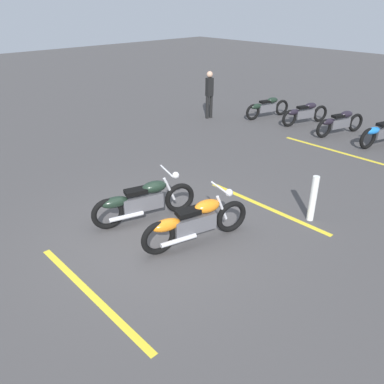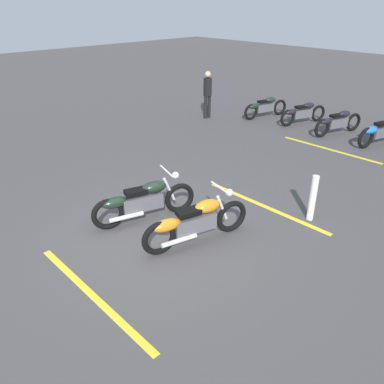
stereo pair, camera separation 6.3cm
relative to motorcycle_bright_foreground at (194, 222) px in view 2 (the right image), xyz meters
name	(u,v)px [view 2 (the right image)]	position (x,y,z in m)	size (l,w,h in m)	color
ground_plane	(158,236)	(-0.37, 0.65, -0.46)	(60.00, 60.00, 0.00)	#474444
motorcycle_bright_foreground	(194,222)	(0.00, 0.00, 0.00)	(2.19, 0.76, 1.04)	black
motorcycle_dark_foreground	(142,201)	(-0.21, 1.32, 0.00)	(2.17, 0.82, 1.04)	black
motorcycle_row_left	(382,131)	(8.03, -0.08, -0.01)	(2.16, 0.67, 0.83)	black
motorcycle_row_center	(337,122)	(7.96, 1.39, -0.03)	(2.03, 0.67, 0.78)	black
motorcycle_row_right	(302,113)	(8.13, 2.85, -0.04)	(1.97, 0.70, 0.77)	black
motorcycle_row_far_right	(265,107)	(7.83, 4.31, -0.05)	(1.97, 0.60, 0.76)	black
bystander_secondary	(208,92)	(6.19, 5.77, 0.51)	(0.29, 0.23, 1.75)	black
bollard_post	(313,198)	(2.37, -1.03, 0.03)	(0.14, 0.14, 0.99)	white
parking_stripe_near	(92,295)	(-2.16, 0.06, -0.46)	(3.20, 0.12, 0.01)	yellow
parking_stripe_mid	(265,207)	(2.12, -0.07, -0.46)	(3.20, 0.12, 0.01)	yellow
parking_stripe_far	(330,149)	(6.47, 0.76, -0.46)	(3.20, 0.12, 0.01)	yellow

